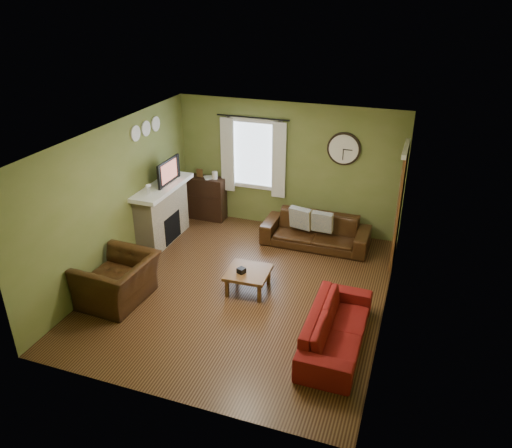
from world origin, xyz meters
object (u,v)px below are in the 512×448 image
(sofa_red, at_px, (336,328))
(coffee_table, at_px, (248,281))
(armchair, at_px, (118,280))
(bookshelf, at_px, (207,198))
(sofa_brown, at_px, (316,231))

(sofa_red, distance_m, coffee_table, 1.87)
(sofa_red, relative_size, armchair, 1.68)
(bookshelf, height_order, sofa_red, bookshelf)
(bookshelf, bearing_deg, coffee_table, -52.66)
(armchair, bearing_deg, sofa_red, 93.80)
(sofa_red, height_order, armchair, armchair)
(sofa_red, xyz_separation_m, armchair, (-3.49, -0.06, 0.09))
(sofa_brown, distance_m, armchair, 3.85)
(sofa_brown, bearing_deg, sofa_red, -71.25)
(bookshelf, distance_m, armchair, 3.33)
(sofa_red, relative_size, coffee_table, 2.80)
(bookshelf, height_order, coffee_table, bookshelf)
(armchair, distance_m, coffee_table, 2.09)
(bookshelf, bearing_deg, armchair, -90.79)
(armchair, height_order, coffee_table, armchair)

